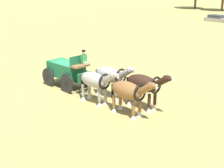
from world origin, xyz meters
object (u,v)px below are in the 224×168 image
Objects in this scene: draft_horse_lead_off at (129,92)px; parked_vehicle_a at (217,19)px; draft_horse_rear_near at (111,76)px; draft_horse_lead_near at (144,85)px; draft_horse_rear_off at (96,81)px; show_wagon at (67,70)px.

parked_vehicle_a is at bearing 114.12° from draft_horse_lead_off.
draft_horse_lead_near reaches higher than draft_horse_rear_near.
draft_horse_rear_near is at bearing 93.78° from draft_horse_rear_off.
draft_horse_rear_near reaches higher than draft_horse_rear_off.
draft_horse_rear_near is at bearing -176.49° from draft_horse_lead_near.
show_wagon is 1.37× the size of parked_vehicle_a.
draft_horse_rear_near is 1.04× the size of draft_horse_lead_off.
draft_horse_rear_off is at bearing -86.22° from draft_horse_rear_near.
show_wagon is 1.77× the size of draft_horse_lead_near.
draft_horse_rear_off is (3.51, -0.44, 0.17)m from show_wagon.
draft_horse_lead_off is 42.24m from parked_vehicle_a.
draft_horse_lead_off is at bearing -23.07° from draft_horse_rear_near.
draft_horse_lead_off is (6.10, -0.28, 0.17)m from show_wagon.
draft_horse_rear_near is 1.02× the size of draft_horse_lead_near.
draft_horse_lead_off is at bearing -86.44° from draft_horse_lead_near.
parked_vehicle_a is (-17.26, 38.55, -0.88)m from draft_horse_lead_off.
draft_horse_lead_off is (0.08, -1.30, -0.08)m from draft_horse_lead_near.
draft_horse_rear_near reaches higher than draft_horse_lead_off.
show_wagon is 1.74× the size of draft_horse_rear_near.
show_wagon is 6.11m from draft_horse_lead_near.
draft_horse_lead_near is 0.77× the size of parked_vehicle_a.
show_wagon is 1.81× the size of draft_horse_lead_off.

